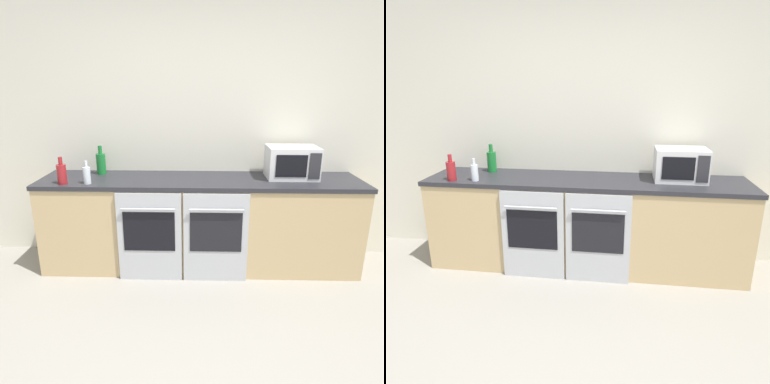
{
  "view_description": "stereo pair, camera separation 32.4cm",
  "coord_description": "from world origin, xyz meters",
  "views": [
    {
      "loc": [
        0.01,
        -1.4,
        1.73
      ],
      "look_at": [
        -0.08,
        1.69,
        0.75
      ],
      "focal_mm": 32.0,
      "sensor_mm": 36.0,
      "label": 1
    },
    {
      "loc": [
        0.34,
        -1.38,
        1.73
      ],
      "look_at": [
        -0.08,
        1.69,
        0.75
      ],
      "focal_mm": 32.0,
      "sensor_mm": 36.0,
      "label": 2
    }
  ],
  "objects": [
    {
      "name": "wall_back",
      "position": [
        0.0,
        2.02,
        1.3
      ],
      "size": [
        10.0,
        0.06,
        2.6
      ],
      "color": "silver",
      "rests_on": "ground_plane"
    },
    {
      "name": "oven_left",
      "position": [
        -0.45,
        1.38,
        0.43
      ],
      "size": [
        0.57,
        0.06,
        0.84
      ],
      "color": "#B7BABF",
      "rests_on": "ground_plane"
    },
    {
      "name": "bottle_clear",
      "position": [
        -1.0,
        1.49,
        0.97
      ],
      "size": [
        0.07,
        0.07,
        0.21
      ],
      "color": "silver",
      "rests_on": "counter_back"
    },
    {
      "name": "microwave",
      "position": [
        0.86,
        1.76,
        1.03
      ],
      "size": [
        0.46,
        0.33,
        0.3
      ],
      "color": "silver",
      "rests_on": "counter_back"
    },
    {
      "name": "oven_right",
      "position": [
        0.14,
        1.38,
        0.43
      ],
      "size": [
        0.57,
        0.06,
        0.84
      ],
      "color": "#B7BABF",
      "rests_on": "ground_plane"
    },
    {
      "name": "bottle_green",
      "position": [
        -0.97,
        1.85,
        1.0
      ],
      "size": [
        0.09,
        0.09,
        0.28
      ],
      "color": "#19722D",
      "rests_on": "counter_back"
    },
    {
      "name": "bottle_red",
      "position": [
        -1.22,
        1.48,
        0.98
      ],
      "size": [
        0.08,
        0.08,
        0.24
      ],
      "color": "maroon",
      "rests_on": "counter_back"
    },
    {
      "name": "counter_back",
      "position": [
        0.0,
        1.69,
        0.44
      ],
      "size": [
        3.0,
        0.63,
        0.89
      ],
      "color": "tan",
      "rests_on": "ground_plane"
    }
  ]
}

